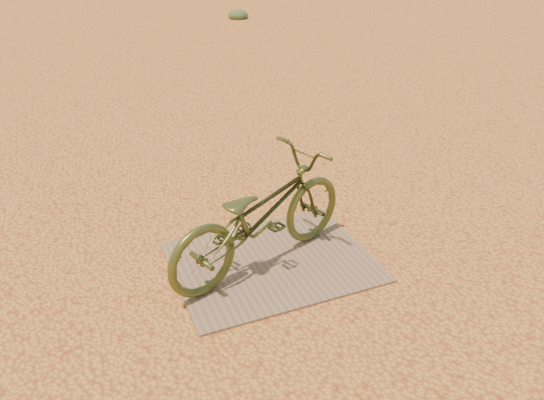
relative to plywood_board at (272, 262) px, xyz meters
name	(u,v)px	position (x,y,z in m)	size (l,w,h in m)	color
ground	(285,227)	(0.34, 0.49, -0.01)	(120.00, 120.00, 0.00)	gold
plywood_board	(272,262)	(0.00, 0.00, 0.00)	(1.62, 1.26, 0.02)	#7D6553
bicycle	(260,215)	(-0.10, 0.00, 0.47)	(0.61, 1.75, 0.92)	#455225
kale_b	(238,19)	(3.73, 11.35, -0.01)	(0.56, 0.56, 0.31)	#496042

